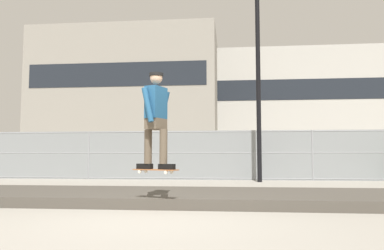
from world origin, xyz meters
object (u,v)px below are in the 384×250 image
at_px(skateboard, 156,170).
at_px(parked_car_near, 122,157).
at_px(parked_car_mid, 263,157).
at_px(street_lamp, 258,50).
at_px(skater, 156,114).

relative_size(skateboard, parked_car_near, 0.18).
bearing_deg(parked_car_mid, skateboard, -103.71).
bearing_deg(street_lamp, skateboard, -108.04).
height_order(skater, parked_car_near, skater).
distance_m(skater, parked_car_mid, 11.87).
relative_size(skateboard, street_lamp, 0.11).
bearing_deg(parked_car_near, skater, -70.99).
bearing_deg(parked_car_near, skateboard, -70.99).
height_order(skateboard, skater, skater).
distance_m(skater, street_lamp, 7.91).
bearing_deg(skater, parked_car_mid, 76.29).
xyz_separation_m(skateboard, parked_car_mid, (2.81, 11.51, 0.16)).
bearing_deg(parked_car_mid, street_lamp, -96.78).
bearing_deg(skateboard, street_lamp, 71.96).
distance_m(street_lamp, parked_car_mid, 5.96).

